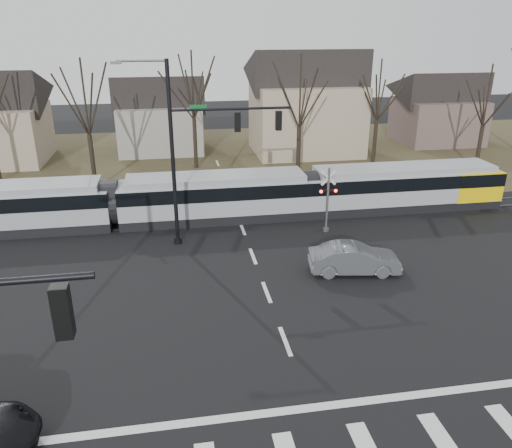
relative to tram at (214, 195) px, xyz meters
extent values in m
plane|color=black|center=(1.56, -16.00, -1.62)|extent=(140.00, 140.00, 0.00)
cube|color=#38331E|center=(1.56, 16.00, -1.61)|extent=(140.00, 28.00, 0.01)
cube|color=silver|center=(5.16, -20.00, -1.61)|extent=(0.60, 2.60, 0.01)
cube|color=silver|center=(1.56, -17.80, -1.61)|extent=(28.00, 0.35, 0.01)
cube|color=silver|center=(1.56, -14.00, -1.61)|extent=(0.18, 2.00, 0.01)
cube|color=silver|center=(1.56, -10.00, -1.61)|extent=(0.18, 2.00, 0.01)
cube|color=silver|center=(1.56, -6.00, -1.61)|extent=(0.18, 2.00, 0.01)
cube|color=silver|center=(1.56, -2.00, -1.61)|extent=(0.18, 2.00, 0.01)
cube|color=silver|center=(1.56, 2.00, -1.61)|extent=(0.18, 2.00, 0.01)
cube|color=silver|center=(1.56, 6.00, -1.61)|extent=(0.18, 2.00, 0.01)
cube|color=silver|center=(1.56, 10.00, -1.61)|extent=(0.18, 2.00, 0.01)
cube|color=silver|center=(1.56, 14.00, -1.61)|extent=(0.18, 2.00, 0.01)
cube|color=#59595E|center=(1.56, -0.90, -1.59)|extent=(90.00, 0.12, 0.06)
cube|color=#59595E|center=(1.56, 0.50, -1.59)|extent=(90.00, 0.12, 0.06)
cube|color=gray|center=(0.18, 0.00, -0.13)|extent=(12.22, 2.85, 2.97)
cube|color=black|center=(0.18, 0.00, 0.47)|extent=(12.24, 2.89, 0.87)
cube|color=gray|center=(12.91, 0.00, -0.13)|extent=(13.23, 2.85, 2.97)
cube|color=black|center=(12.91, 0.00, 0.47)|extent=(13.25, 2.89, 0.87)
cube|color=yellow|center=(17.89, 0.00, -0.04)|extent=(3.26, 2.91, 1.99)
imported|color=#4F5256|center=(6.33, -8.72, -0.86)|extent=(2.94, 5.06, 1.51)
cube|color=black|center=(-4.59, -22.00, 5.28)|extent=(0.32, 0.32, 1.05)
sphere|color=#FF0C07|center=(-4.59, -22.00, 5.61)|extent=(0.22, 0.22, 0.22)
cylinder|color=black|center=(-2.44, -3.50, 3.48)|extent=(0.22, 0.22, 10.20)
cylinder|color=black|center=(-2.44, -3.50, -1.47)|extent=(0.44, 0.44, 0.30)
cylinder|color=black|center=(0.81, -3.50, 5.98)|extent=(6.50, 0.14, 0.14)
cube|color=#0C5926|center=(-0.94, -3.50, 6.13)|extent=(0.90, 0.03, 0.22)
cube|color=black|center=(1.14, -3.50, 5.28)|extent=(0.32, 0.32, 1.05)
sphere|color=#FF0C07|center=(1.14, -3.50, 5.61)|extent=(0.22, 0.22, 0.22)
cube|color=black|center=(3.41, -3.50, 5.28)|extent=(0.32, 0.32, 1.05)
sphere|color=#FF0C07|center=(3.41, -3.50, 5.61)|extent=(0.22, 0.22, 0.22)
cube|color=#59595B|center=(-4.94, -3.50, 8.40)|extent=(0.55, 0.22, 0.14)
cylinder|color=#59595B|center=(6.56, -3.20, 0.38)|extent=(0.14, 0.14, 4.00)
cylinder|color=#59595B|center=(6.56, -3.20, -1.52)|extent=(0.36, 0.36, 0.20)
cube|color=silver|center=(6.56, -3.20, 1.78)|extent=(0.95, 0.04, 0.95)
cube|color=silver|center=(6.56, -3.20, 1.78)|extent=(0.95, 0.04, 0.95)
cube|color=black|center=(6.56, -3.20, 0.98)|extent=(1.00, 0.10, 0.12)
sphere|color=#FF0C07|center=(6.11, -3.28, 0.98)|extent=(0.18, 0.18, 0.18)
sphere|color=#FF0C07|center=(7.01, -3.28, 0.98)|extent=(0.18, 0.18, 0.18)
cube|color=gray|center=(-3.44, 20.00, 0.63)|extent=(8.00, 7.00, 4.50)
cube|color=gray|center=(10.56, 17.00, 1.63)|extent=(10.00, 8.00, 6.50)
cube|color=brown|center=(25.56, 19.00, 0.63)|extent=(8.00, 7.00, 4.50)
camera|label=1|loc=(-2.41, -30.36, 10.16)|focal=35.00mm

